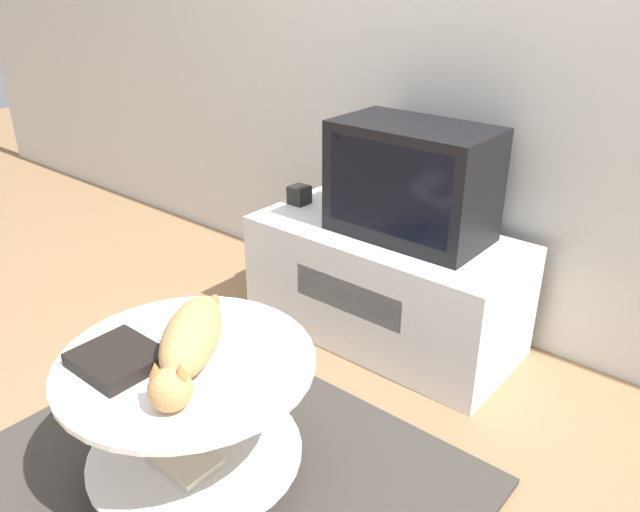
# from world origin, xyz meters

# --- Properties ---
(ground_plane) EXTENTS (12.00, 12.00, 0.00)m
(ground_plane) POSITION_xyz_m (0.00, 0.00, 0.00)
(ground_plane) COLOR #93704C
(wall_back) EXTENTS (8.00, 0.05, 2.60)m
(wall_back) POSITION_xyz_m (0.00, 1.35, 1.30)
(wall_back) COLOR silver
(wall_back) RESTS_ON ground_plane
(rug) EXTENTS (1.46, 1.11, 0.02)m
(rug) POSITION_xyz_m (0.00, 0.00, 0.01)
(rug) COLOR #3D3833
(rug) RESTS_ON ground_plane
(tv_stand) EXTENTS (1.13, 0.52, 0.48)m
(tv_stand) POSITION_xyz_m (-0.10, 1.01, 0.24)
(tv_stand) COLOR white
(tv_stand) RESTS_ON ground_plane
(tv) EXTENTS (0.62, 0.35, 0.45)m
(tv) POSITION_xyz_m (-0.02, 1.04, 0.71)
(tv) COLOR black
(tv) RESTS_ON tv_stand
(speaker) EXTENTS (0.08, 0.08, 0.08)m
(speaker) POSITION_xyz_m (-0.59, 1.02, 0.53)
(speaker) COLOR black
(speaker) RESTS_ON tv_stand
(coffee_table) EXTENTS (0.74, 0.74, 0.44)m
(coffee_table) POSITION_xyz_m (-0.05, -0.08, 0.29)
(coffee_table) COLOR #B2B2B7
(coffee_table) RESTS_ON rug
(dvd_box) EXTENTS (0.23, 0.21, 0.04)m
(dvd_box) POSITION_xyz_m (-0.17, -0.21, 0.48)
(dvd_box) COLOR black
(dvd_box) RESTS_ON coffee_table
(cat) EXTENTS (0.38, 0.49, 0.15)m
(cat) POSITION_xyz_m (-0.02, -0.08, 0.53)
(cat) COLOR tan
(cat) RESTS_ON coffee_table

